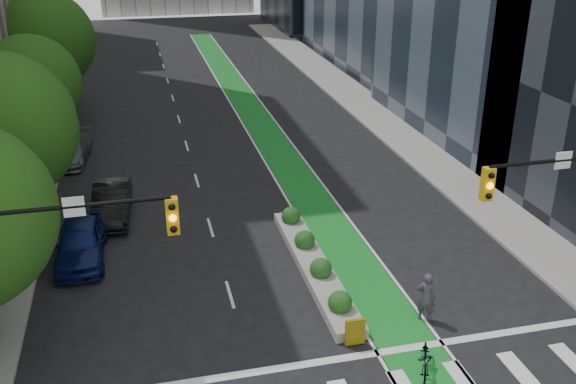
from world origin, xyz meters
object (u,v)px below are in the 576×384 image
bicycle (426,359)px  cyclist (426,297)px  parked_car_left_far (70,150)px  parked_car_left_mid (112,202)px  median_planter (314,262)px  parked_car_left_near (80,242)px

bicycle → cyclist: size_ratio=0.96×
parked_car_left_far → bicycle: bearing=-55.9°
parked_car_left_mid → parked_car_left_far: size_ratio=0.97×
parked_car_left_mid → parked_car_left_far: parked_car_left_mid is taller
median_planter → cyclist: bearing=-55.5°
parked_car_left_mid → median_planter: bearing=-38.0°
median_planter → cyclist: size_ratio=5.33×
parked_car_left_mid → parked_car_left_near: bearing=-104.0°
parked_car_left_near → parked_car_left_mid: bearing=73.4°
bicycle → parked_car_left_mid: parked_car_left_mid is taller
parked_car_left_near → bicycle: bearing=-41.6°
median_planter → parked_car_left_far: (-10.70, 15.82, 0.36)m
bicycle → cyclist: 3.00m
bicycle → parked_car_left_near: bearing=162.5°
median_planter → bicycle: median_planter is taller
parked_car_left_mid → parked_car_left_far: 8.95m
parked_car_left_far → parked_car_left_mid: bearing=-68.3°
cyclist → parked_car_left_far: size_ratio=0.38×
median_planter → bicycle: bearing=-75.8°
bicycle → parked_car_left_near: size_ratio=0.37×
parked_car_left_near → cyclist: bearing=-30.5°
cyclist → parked_car_left_mid: size_ratio=0.39×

